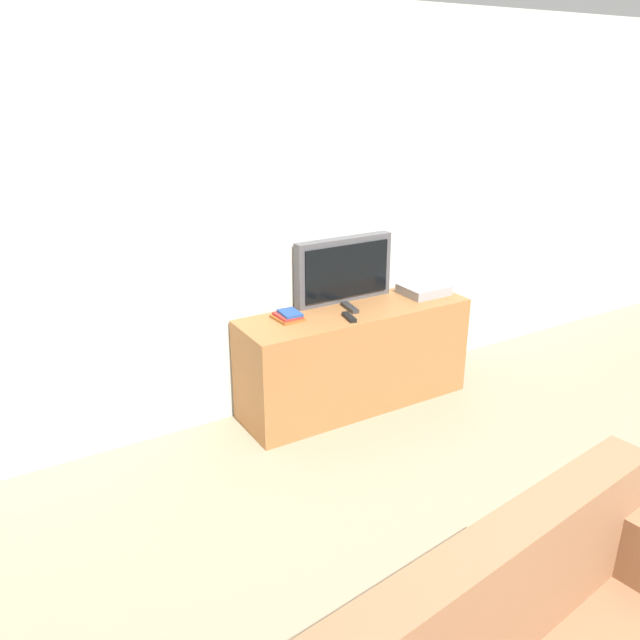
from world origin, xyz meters
The scene contains 7 objects.
wall_back centered at (0.00, 3.03, 1.30)m, with size 9.00×0.06×2.60m.
tv_stand centered at (0.47, 2.74, 0.35)m, with size 1.61×0.48×0.70m.
television centered at (0.50, 2.94, 0.92)m, with size 0.73×0.09×0.44m.
book_stack centered at (0.01, 2.81, 0.72)m, with size 0.17×0.20×0.05m.
remote_on_stand centered at (0.45, 2.77, 0.71)m, with size 0.08×0.20×0.02m.
remote_secondary centered at (0.34, 2.62, 0.71)m, with size 0.07×0.16×0.02m.
set_top_box centered at (1.07, 2.76, 0.73)m, with size 0.31×0.26×0.07m.
Camera 1 is at (-1.72, -0.49, 2.13)m, focal length 35.00 mm.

